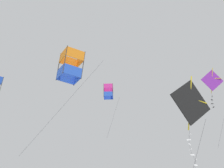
# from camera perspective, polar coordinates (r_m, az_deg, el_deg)

# --- Properties ---
(kite_box_near_right) EXTENTS (1.41, 1.36, 5.53)m
(kite_box_near_right) POSITION_cam_1_polar(r_m,az_deg,el_deg) (32.46, -0.53, -1.16)
(kite_box_near_right) COLOR #DB2D93
(kite_diamond_mid_left) EXTENTS (1.95, 1.13, 6.96)m
(kite_diamond_mid_left) POSITION_cam_1_polar(r_m,az_deg,el_deg) (29.63, 14.56, 0.44)
(kite_diamond_mid_left) COLOR purple
(kite_diamond_far_centre) EXTENTS (2.22, 1.12, 6.56)m
(kite_diamond_far_centre) POSITION_cam_1_polar(r_m,az_deg,el_deg) (17.54, 11.52, -2.73)
(kite_diamond_far_centre) COLOR black
(kite_box_upper_right) EXTENTS (4.43, 3.31, 9.29)m
(kite_box_upper_right) POSITION_cam_1_polar(r_m,az_deg,el_deg) (27.44, -6.12, 2.67)
(kite_box_upper_right) COLOR orange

